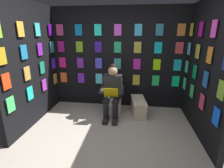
% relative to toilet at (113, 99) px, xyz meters
% --- Properties ---
extents(ground_plane, '(30.00, 30.00, 0.00)m').
position_rel_toilet_xyz_m(ground_plane, '(-0.05, 1.60, -0.33)').
color(ground_plane, '#B2A899').
extents(display_wall_back, '(3.34, 0.14, 2.44)m').
position_rel_toilet_xyz_m(display_wall_back, '(-0.05, -0.46, 0.89)').
color(display_wall_back, black).
rests_on(display_wall_back, ground).
extents(display_wall_left, '(0.14, 2.00, 2.44)m').
position_rel_toilet_xyz_m(display_wall_left, '(-1.72, 0.59, 0.89)').
color(display_wall_left, black).
rests_on(display_wall_left, ground).
extents(display_wall_right, '(0.14, 2.00, 2.44)m').
position_rel_toilet_xyz_m(display_wall_right, '(1.62, 0.59, 0.89)').
color(display_wall_right, black).
rests_on(display_wall_right, ground).
extents(toilet, '(0.41, 0.55, 0.77)m').
position_rel_toilet_xyz_m(toilet, '(0.00, 0.00, 0.00)').
color(toilet, white).
rests_on(toilet, ground).
extents(person_reading, '(0.52, 0.68, 1.19)m').
position_rel_toilet_xyz_m(person_reading, '(-0.00, 0.23, 0.27)').
color(person_reading, black).
rests_on(person_reading, ground).
extents(comic_longbox_near, '(0.38, 0.71, 0.38)m').
position_rel_toilet_xyz_m(comic_longbox_near, '(-0.59, 0.07, -0.14)').
color(comic_longbox_near, beige).
rests_on(comic_longbox_near, ground).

